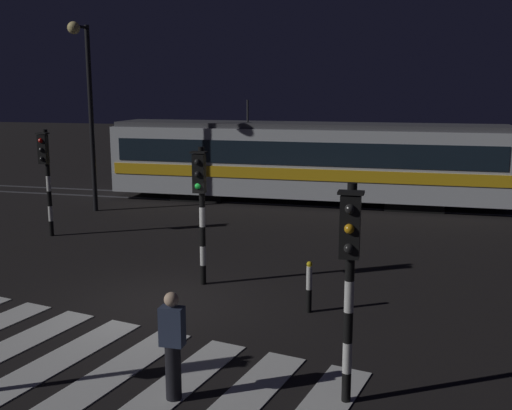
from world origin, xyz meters
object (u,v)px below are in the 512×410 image
(traffic_light_median_centre, at_px, (201,195))
(bollard_island_edge, at_px, (309,287))
(traffic_light_corner_near_right, at_px, (349,263))
(tram, at_px, (305,160))
(pedestrian_waiting_at_kerb, at_px, (173,345))
(street_lamp_trackside_left, at_px, (87,94))
(traffic_light_corner_far_left, at_px, (46,167))

(traffic_light_median_centre, xyz_separation_m, bollard_island_edge, (2.77, -1.13, -1.63))
(traffic_light_corner_near_right, bearing_deg, tram, 101.97)
(bollard_island_edge, bearing_deg, tram, 100.25)
(traffic_light_median_centre, xyz_separation_m, pedestrian_waiting_at_kerb, (1.38, -5.28, -1.31))
(traffic_light_median_centre, bearing_deg, street_lamp_trackside_left, 133.62)
(bollard_island_edge, bearing_deg, traffic_light_corner_far_left, 153.25)
(street_lamp_trackside_left, bearing_deg, traffic_light_corner_far_left, -80.69)
(traffic_light_corner_far_left, xyz_separation_m, tram, (6.85, 7.63, -0.48))
(traffic_light_corner_far_left, xyz_separation_m, bollard_island_edge, (9.05, -4.56, -1.67))
(street_lamp_trackside_left, height_order, tram, street_lamp_trackside_left)
(traffic_light_median_centre, distance_m, street_lamp_trackside_left, 10.26)
(bollard_island_edge, bearing_deg, pedestrian_waiting_at_kerb, -108.50)
(street_lamp_trackside_left, bearing_deg, tram, 27.00)
(bollard_island_edge, bearing_deg, traffic_light_corner_near_right, -72.47)
(traffic_light_median_centre, relative_size, bollard_island_edge, 2.99)
(traffic_light_corner_near_right, bearing_deg, pedestrian_waiting_at_kerb, -169.32)
(pedestrian_waiting_at_kerb, bearing_deg, traffic_light_median_centre, 104.65)
(traffic_light_median_centre, bearing_deg, traffic_light_corner_far_left, 151.38)
(traffic_light_corner_near_right, relative_size, street_lamp_trackside_left, 0.48)
(traffic_light_corner_far_left, xyz_separation_m, traffic_light_corner_near_right, (10.21, -8.23, -0.02))
(traffic_light_median_centre, distance_m, tram, 11.08)
(street_lamp_trackside_left, height_order, bollard_island_edge, street_lamp_trackside_left)
(traffic_light_corner_far_left, relative_size, pedestrian_waiting_at_kerb, 1.98)
(pedestrian_waiting_at_kerb, height_order, bollard_island_edge, pedestrian_waiting_at_kerb)
(street_lamp_trackside_left, height_order, pedestrian_waiting_at_kerb, street_lamp_trackside_left)
(traffic_light_corner_far_left, height_order, traffic_light_median_centre, traffic_light_corner_far_left)
(traffic_light_corner_far_left, distance_m, traffic_light_median_centre, 7.16)
(traffic_light_median_centre, bearing_deg, bollard_island_edge, -22.28)
(traffic_light_corner_near_right, bearing_deg, traffic_light_corner_far_left, 141.13)
(street_lamp_trackside_left, bearing_deg, bollard_island_edge, -40.91)
(street_lamp_trackside_left, relative_size, tram, 0.43)
(street_lamp_trackside_left, relative_size, pedestrian_waiting_at_kerb, 4.04)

